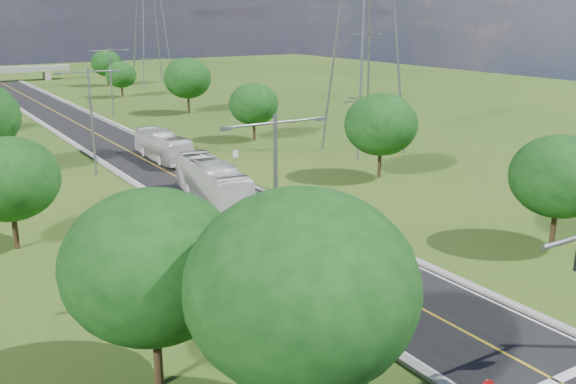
% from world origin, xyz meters
% --- Properties ---
extents(ground, '(260.00, 260.00, 0.00)m').
position_xyz_m(ground, '(0.00, 60.00, 0.00)').
color(ground, '#274814').
rests_on(ground, ground).
extents(road, '(8.00, 150.00, 0.06)m').
position_xyz_m(road, '(0.00, 66.00, 0.03)').
color(road, black).
rests_on(road, ground).
extents(curb_left, '(0.50, 150.00, 0.22)m').
position_xyz_m(curb_left, '(-4.25, 66.00, 0.11)').
color(curb_left, gray).
rests_on(curb_left, ground).
extents(curb_right, '(0.50, 150.00, 0.22)m').
position_xyz_m(curb_right, '(4.25, 66.00, 0.11)').
color(curb_right, gray).
rests_on(curb_right, ground).
extents(speed_limit_sign, '(0.55, 0.09, 2.40)m').
position_xyz_m(speed_limit_sign, '(5.20, 37.98, 1.60)').
color(speed_limit_sign, slate).
rests_on(speed_limit_sign, ground).
extents(streetlight_near_left, '(5.90, 0.25, 10.00)m').
position_xyz_m(streetlight_near_left, '(-6.00, 12.00, 5.94)').
color(streetlight_near_left, slate).
rests_on(streetlight_near_left, ground).
extents(streetlight_mid_left, '(5.90, 0.25, 10.00)m').
position_xyz_m(streetlight_mid_left, '(-6.00, 45.00, 5.94)').
color(streetlight_mid_left, slate).
rests_on(streetlight_mid_left, ground).
extents(streetlight_far_right, '(5.90, 0.25, 10.00)m').
position_xyz_m(streetlight_far_right, '(6.00, 78.00, 5.94)').
color(streetlight_far_right, slate).
rests_on(streetlight_far_right, ground).
extents(power_tower_near, '(9.00, 6.40, 28.00)m').
position_xyz_m(power_tower_near, '(22.00, 40.00, 14.01)').
color(power_tower_near, slate).
rests_on(power_tower_near, ground).
extents(power_tower_far, '(9.00, 6.40, 28.00)m').
position_xyz_m(power_tower_far, '(26.00, 115.00, 14.01)').
color(power_tower_far, slate).
rests_on(power_tower_far, ground).
extents(tree_la, '(7.14, 7.14, 8.30)m').
position_xyz_m(tree_la, '(-14.00, 8.00, 5.27)').
color(tree_la, black).
rests_on(tree_la, ground).
extents(tree_lb, '(6.30, 6.30, 7.33)m').
position_xyz_m(tree_lb, '(-16.00, 28.00, 4.64)').
color(tree_lb, black).
rests_on(tree_lb, ground).
extents(tree_lf, '(7.98, 7.98, 9.28)m').
position_xyz_m(tree_lf, '(-11.00, 2.00, 5.89)').
color(tree_lf, black).
rests_on(tree_lf, ground).
extents(tree_ra, '(6.30, 6.30, 7.33)m').
position_xyz_m(tree_ra, '(14.00, 10.00, 4.64)').
color(tree_ra, black).
rests_on(tree_ra, ground).
extents(tree_rb, '(6.72, 6.72, 7.82)m').
position_xyz_m(tree_rb, '(16.00, 30.00, 4.95)').
color(tree_rb, black).
rests_on(tree_rb, ground).
extents(tree_rc, '(5.88, 5.88, 6.84)m').
position_xyz_m(tree_rc, '(15.00, 52.00, 4.33)').
color(tree_rc, black).
rests_on(tree_rc, ground).
extents(tree_rd, '(7.14, 7.14, 8.30)m').
position_xyz_m(tree_rd, '(17.00, 76.00, 5.27)').
color(tree_rd, black).
rests_on(tree_rd, ground).
extents(tree_re, '(5.46, 5.46, 6.35)m').
position_xyz_m(tree_re, '(14.50, 100.00, 4.02)').
color(tree_re, black).
rests_on(tree_re, ground).
extents(tree_rf, '(6.30, 6.30, 7.33)m').
position_xyz_m(tree_rf, '(18.00, 120.00, 4.64)').
color(tree_rf, black).
rests_on(tree_rf, ground).
extents(bus_outbound, '(2.64, 10.71, 2.97)m').
position_xyz_m(bus_outbound, '(1.57, 47.17, 1.55)').
color(bus_outbound, white).
rests_on(bus_outbound, road).
extents(bus_inbound, '(4.44, 12.35, 3.37)m').
position_xyz_m(bus_inbound, '(-0.80, 30.46, 1.74)').
color(bus_inbound, white).
rests_on(bus_inbound, road).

